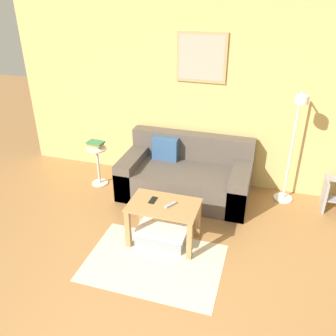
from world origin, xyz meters
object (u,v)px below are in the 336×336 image
couch (186,176)px  floor_lamp (293,142)px  storage_bin (162,235)px  side_table (98,163)px  book_stack (95,145)px  remote_control (171,205)px  cell_phone (153,200)px  coffee_table (164,213)px

couch → floor_lamp: size_ratio=1.14×
couch → storage_bin: (0.01, -1.12, -0.18)m
storage_bin → side_table: (-1.29, 1.01, 0.24)m
book_stack → remote_control: bearing=-35.0°
couch → floor_lamp: 1.48m
couch → cell_phone: bearing=-96.2°
book_stack → remote_control: size_ratio=1.77×
coffee_table → side_table: 1.63m
couch → coffee_table: size_ratio=2.24×
floor_lamp → couch: bearing=-174.6°
coffee_table → book_stack: (-1.32, 0.98, 0.24)m
side_table → book_stack: bearing=143.1°
book_stack → cell_phone: size_ratio=1.90×
book_stack → couch: bearing=4.6°
side_table → book_stack: 0.29m
book_stack → side_table: bearing=-36.9°
floor_lamp → cell_phone: 1.90m
coffee_table → book_stack: bearing=143.3°
coffee_table → book_stack: book_stack is taller
couch → side_table: 1.29m
side_table → remote_control: bearing=-35.0°
storage_bin → book_stack: size_ratio=2.14×
floor_lamp → side_table: size_ratio=2.67×
coffee_table → side_table: size_ratio=1.36×
couch → side_table: couch is taller
coffee_table → remote_control: remote_control is taller
floor_lamp → remote_control: 1.77m
cell_phone → couch: bearing=86.3°
storage_bin → side_table: side_table is taller
couch → coffee_table: (0.03, -1.09, 0.11)m
floor_lamp → book_stack: size_ratio=5.75×
storage_bin → floor_lamp: size_ratio=0.37×
cell_phone → remote_control: bearing=-7.4°
cell_phone → side_table: bearing=143.9°
floor_lamp → coffee_table: bearing=-137.0°
remote_control → coffee_table: bearing=-146.1°
remote_control → cell_phone: remote_control is taller
coffee_table → floor_lamp: 1.86m
couch → storage_bin: size_ratio=3.06×
storage_bin → remote_control: 0.42m
storage_bin → cell_phone: size_ratio=4.06×
couch → coffee_table: 1.10m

